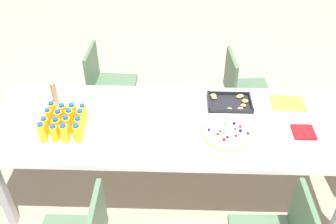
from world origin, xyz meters
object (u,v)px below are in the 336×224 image
Objects in this scene: juice_bottle_12 at (53,111)px; snack_tray at (230,102)px; juice_bottle_5 at (57,126)px; juice_bottle_10 at (70,118)px; juice_bottle_4 at (45,126)px; juice_bottle_6 at (67,126)px; juice_bottle_8 at (49,118)px; juice_bottle_14 at (73,112)px; chair_far_right at (242,88)px; juice_bottle_2 at (65,133)px; plate_stack at (162,129)px; juice_bottle_9 at (59,119)px; napkin_stack at (304,132)px; juice_bottle_3 at (77,133)px; juice_bottle_7 at (79,126)px; cardboard_tube at (55,94)px; party_table at (174,128)px; juice_bottle_15 at (84,113)px; juice_bottle_1 at (54,133)px; paper_folder at (288,103)px; juice_bottle_11 at (81,119)px; juice_bottle_13 at (63,112)px; juice_bottle_0 at (42,133)px; fruit_pizza at (226,133)px.

juice_bottle_12 is 0.44× the size of snack_tray.
juice_bottle_5 is 0.87× the size of juice_bottle_10.
juice_bottle_4 is 0.16m from juice_bottle_12.
juice_bottle_8 is (-0.15, 0.07, 0.00)m from juice_bottle_6.
chair_far_right is at bearing 29.94° from juice_bottle_14.
juice_bottle_2 is at bearing -90.88° from juice_bottle_10.
juice_bottle_6 reaches higher than plate_stack.
napkin_stack is (1.70, -0.02, -0.06)m from juice_bottle_9.
juice_bottle_7 is (-0.00, 0.07, 0.00)m from juice_bottle_3.
chair_far_right is at bearing 33.13° from juice_bottle_5.
juice_bottle_5 is (0.08, 0.00, -0.00)m from juice_bottle_4.
juice_bottle_10 is 0.30m from cardboard_tube.
juice_bottle_12 reaches higher than juice_bottle_14.
party_table is at bearing 174.30° from napkin_stack.
juice_bottle_10 reaches higher than juice_bottle_4.
juice_bottle_15 is 1.09m from snack_tray.
juice_bottle_1 is at bearing -76.00° from cardboard_tube.
plate_stack is 0.98m from napkin_stack.
juice_bottle_4 is 0.97× the size of juice_bottle_7.
juice_bottle_1 reaches higher than chair_far_right.
paper_folder is at bearing 10.22° from juice_bottle_8.
juice_bottle_12 is (-0.14, 0.23, 0.00)m from juice_bottle_2.
juice_bottle_1 is at bearing -41.24° from juice_bottle_4.
juice_bottle_7 is at bearing -59.00° from chair_far_right.
juice_bottle_12 is 0.98× the size of napkin_stack.
chair_far_right is 5.70× the size of juice_bottle_11.
juice_bottle_6 is 0.17m from juice_bottle_15.
juice_bottle_9 is at bearing -96.38° from juice_bottle_13.
juice_bottle_11 is at bearing -164.43° from snack_tray.
juice_bottle_0 is 0.08m from juice_bottle_1.
juice_bottle_3 is (0.16, 0.00, 0.00)m from juice_bottle_1.
juice_bottle_6 is 0.86× the size of plate_stack.
juice_bottle_13 is at bearing 179.59° from party_table.
snack_tray is (1.22, 0.23, -0.05)m from juice_bottle_13.
juice_bottle_10 is at bearing 45.15° from juice_bottle_5.
party_table is 0.74m from juice_bottle_10.
cardboard_tube is (-0.02, 0.24, 0.03)m from juice_bottle_8.
fruit_pizza is (1.08, -0.13, -0.05)m from juice_bottle_14.
chair_far_right is 5.52× the size of juice_bottle_0.
chair_far_right is at bearing 28.82° from juice_bottle_13.
chair_far_right is 5.67× the size of juice_bottle_6.
juice_bottle_7 reaches higher than juice_bottle_5.
paper_folder is at bearing 8.97° from juice_bottle_15.
juice_bottle_5 is at bearing 156.17° from juice_bottle_3.
fruit_pizza is at bearing -2.60° from juice_bottle_8.
juice_bottle_4 is at bearing -92.35° from juice_bottle_8.
napkin_stack is at bearing 4.21° from juice_bottle_0.
juice_bottle_6 and juice_bottle_11 have the same top height.
fruit_pizza is at bearing -143.79° from paper_folder.
juice_bottle_8 is (0.00, 0.15, -0.00)m from juice_bottle_0.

